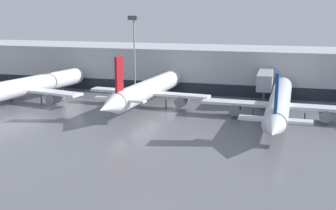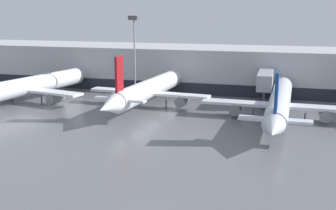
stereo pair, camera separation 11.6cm
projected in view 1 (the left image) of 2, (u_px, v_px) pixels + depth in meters
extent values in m
cube|color=#B2B2B7|center=(234.00, 69.00, 90.58)|extent=(160.00, 16.00, 9.00)
cube|color=#1E232D|center=(229.00, 91.00, 83.75)|extent=(156.80, 0.10, 2.40)
cube|color=#9399A0|center=(265.00, 79.00, 76.13)|extent=(2.60, 10.79, 2.80)
cylinder|color=#3F4247|center=(263.00, 101.00, 72.29)|extent=(0.44, 0.44, 3.20)
cylinder|color=silver|center=(31.00, 85.00, 79.04)|extent=(9.12, 26.64, 3.33)
cone|color=silver|center=(82.00, 75.00, 92.06)|extent=(3.90, 4.28, 3.17)
cube|color=silver|center=(28.00, 89.00, 78.62)|extent=(23.95, 8.12, 0.44)
cylinder|color=slate|center=(3.00, 91.00, 81.91)|extent=(2.50, 3.53, 1.83)
cylinder|color=slate|center=(56.00, 98.00, 75.78)|extent=(2.50, 3.53, 1.83)
cylinder|color=#2D2D33|center=(63.00, 90.00, 86.98)|extent=(0.20, 0.20, 1.55)
cylinder|color=#2D2D33|center=(11.00, 96.00, 80.16)|extent=(0.20, 0.20, 1.55)
cylinder|color=#2D2D33|center=(41.00, 100.00, 76.66)|extent=(0.20, 0.20, 1.55)
cylinder|color=silver|center=(280.00, 100.00, 66.47)|extent=(4.16, 29.88, 3.21)
cone|color=silver|center=(284.00, 83.00, 82.00)|extent=(3.16, 3.63, 3.05)
cone|color=silver|center=(273.00, 130.00, 50.34)|extent=(3.04, 4.91, 2.89)
cube|color=silver|center=(279.00, 105.00, 65.92)|extent=(24.47, 3.69, 0.44)
cube|color=silver|center=(275.00, 120.00, 53.63)|extent=(9.32, 1.93, 0.35)
cube|color=navy|center=(277.00, 94.00, 52.87)|extent=(0.44, 2.64, 5.51)
cylinder|color=slate|center=(236.00, 109.00, 68.09)|extent=(1.87, 3.27, 1.77)
cylinder|color=slate|center=(325.00, 115.00, 64.18)|extent=(1.87, 3.27, 1.77)
cylinder|color=#2D2D33|center=(281.00, 101.00, 75.98)|extent=(0.20, 0.20, 1.49)
cylinder|color=#2D2D33|center=(253.00, 114.00, 66.69)|extent=(0.20, 0.20, 1.49)
cylinder|color=#2D2D33|center=(305.00, 118.00, 64.45)|extent=(0.20, 0.20, 1.49)
cylinder|color=white|center=(150.00, 88.00, 75.25)|extent=(5.79, 25.88, 3.38)
cone|color=white|center=(177.00, 76.00, 88.66)|extent=(3.55, 4.01, 3.21)
cone|color=white|center=(109.00, 107.00, 61.23)|extent=(3.51, 5.34, 3.04)
cube|color=white|center=(149.00, 93.00, 74.82)|extent=(22.40, 4.45, 0.44)
cube|color=white|center=(120.00, 100.00, 64.40)|extent=(8.55, 2.11, 0.35)
cube|color=maroon|center=(119.00, 76.00, 63.59)|extent=(0.56, 2.14, 5.94)
cylinder|color=slate|center=(117.00, 96.00, 77.19)|extent=(2.10, 2.75, 1.86)
cylinder|color=slate|center=(182.00, 101.00, 72.90)|extent=(2.10, 2.75, 1.86)
cylinder|color=#2D2D33|center=(166.00, 93.00, 83.39)|extent=(0.20, 0.20, 1.64)
cylinder|color=#2D2D33|center=(129.00, 101.00, 75.83)|extent=(0.20, 0.20, 1.64)
cylinder|color=#2D2D33|center=(166.00, 104.00, 73.38)|extent=(0.20, 0.20, 1.64)
cone|color=orange|center=(119.00, 109.00, 72.00)|extent=(0.43, 0.43, 0.70)
cylinder|color=gray|center=(135.00, 60.00, 81.37)|extent=(0.30, 0.30, 15.03)
cube|color=#4C4C51|center=(134.00, 18.00, 79.61)|extent=(1.80, 1.80, 0.80)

